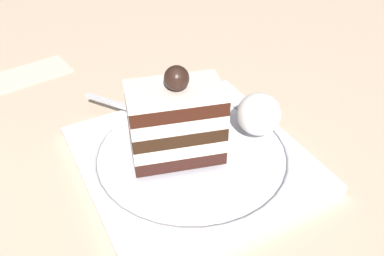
% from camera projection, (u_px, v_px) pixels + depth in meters
% --- Properties ---
extents(ground_plane, '(2.40, 2.40, 0.00)m').
position_uv_depth(ground_plane, '(215.00, 158.00, 0.46)').
color(ground_plane, '#CCB192').
extents(dessert_plate, '(0.28, 0.28, 0.02)m').
position_uv_depth(dessert_plate, '(192.00, 156.00, 0.45)').
color(dessert_plate, white).
rests_on(dessert_plate, ground_plane).
extents(cake_slice, '(0.11, 0.10, 0.10)m').
position_uv_depth(cake_slice, '(176.00, 121.00, 0.41)').
color(cake_slice, '#341812').
rests_on(cake_slice, dessert_plate).
extents(whipped_cream_dollop, '(0.05, 0.05, 0.05)m').
position_uv_depth(whipped_cream_dollop, '(259.00, 114.00, 0.45)').
color(whipped_cream_dollop, white).
rests_on(whipped_cream_dollop, dessert_plate).
extents(fork, '(0.05, 0.12, 0.00)m').
position_uv_depth(fork, '(130.00, 108.00, 0.50)').
color(fork, silver).
rests_on(fork, dessert_plate).
extents(folded_napkin, '(0.11, 0.07, 0.00)m').
position_uv_depth(folded_napkin, '(31.00, 73.00, 0.61)').
color(folded_napkin, beige).
rests_on(folded_napkin, ground_plane).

